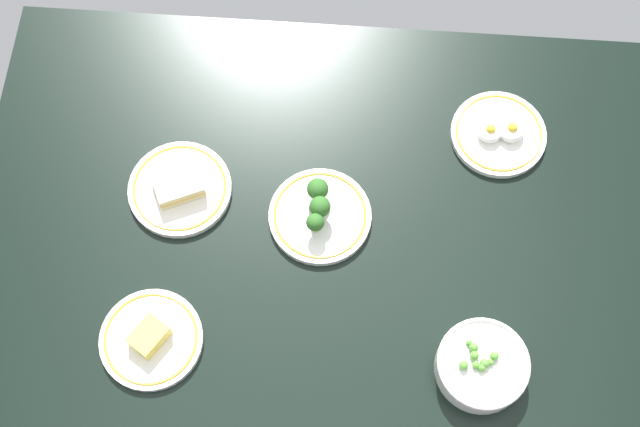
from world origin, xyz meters
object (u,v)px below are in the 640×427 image
at_px(plate_broccoli, 322,212).
at_px(plate_eggs, 499,133).
at_px(plate_cheese, 151,339).
at_px(bowl_peas, 482,366).
at_px(plate_sandwich, 180,188).

xyz_separation_m(plate_broccoli, plate_eggs, (0.32, 0.18, -0.01)).
bearing_deg(plate_eggs, plate_cheese, -143.66).
height_order(plate_broccoli, bowl_peas, plate_broccoli).
bearing_deg(plate_cheese, plate_broccoli, 42.61).
distance_m(plate_sandwich, plate_eggs, 0.60).
bearing_deg(plate_sandwich, bowl_peas, -28.14).
xyz_separation_m(plate_broccoli, plate_sandwich, (-0.26, 0.03, -0.00)).
height_order(bowl_peas, plate_eggs, bowl_peas).
distance_m(plate_broccoli, bowl_peas, 0.38).
height_order(plate_sandwich, plate_eggs, plate_eggs).
bearing_deg(plate_sandwich, plate_cheese, -92.24).
distance_m(bowl_peas, plate_eggs, 0.44).
bearing_deg(plate_eggs, plate_broccoli, -149.94).
bearing_deg(plate_broccoli, plate_sandwich, 173.22).
height_order(plate_broccoli, plate_eggs, plate_broccoli).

